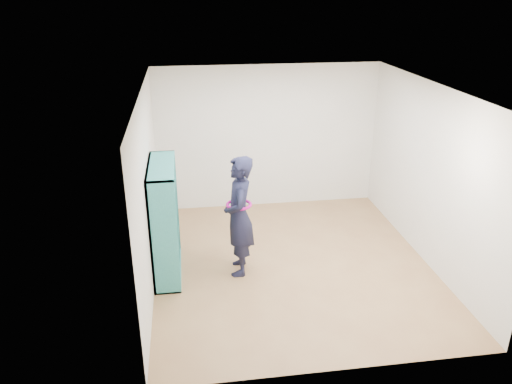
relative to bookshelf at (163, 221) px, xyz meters
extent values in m
plane|color=#8C623F|center=(1.84, -0.08, -0.80)|extent=(4.50, 4.50, 0.00)
plane|color=white|center=(1.84, -0.08, 1.80)|extent=(4.50, 4.50, 0.00)
cube|color=silver|center=(-0.16, -0.08, 0.50)|extent=(0.02, 4.50, 2.60)
cube|color=silver|center=(3.84, -0.08, 0.50)|extent=(0.02, 4.50, 2.60)
cube|color=silver|center=(1.84, 2.17, 0.50)|extent=(4.00, 0.02, 2.60)
cube|color=silver|center=(1.84, -2.33, 0.50)|extent=(4.00, 0.02, 2.60)
cube|color=teal|center=(0.03, -0.60, 0.02)|extent=(0.36, 0.03, 1.63)
cube|color=teal|center=(0.03, 0.60, 0.02)|extent=(0.36, 0.03, 1.63)
cube|color=teal|center=(0.03, 0.00, -0.78)|extent=(0.36, 1.22, 0.03)
cube|color=teal|center=(0.03, 0.00, 0.82)|extent=(0.36, 1.22, 0.03)
cube|color=teal|center=(-0.14, 0.00, 0.02)|extent=(0.03, 1.22, 1.63)
cube|color=teal|center=(0.03, -0.20, 0.02)|extent=(0.33, 0.03, 1.58)
cube|color=teal|center=(0.03, 0.20, 0.02)|extent=(0.33, 0.03, 1.58)
cube|color=teal|center=(0.03, 0.00, -0.38)|extent=(0.33, 1.17, 0.03)
cube|color=teal|center=(0.03, 0.00, 0.02)|extent=(0.33, 1.17, 0.03)
cube|color=teal|center=(0.03, 0.00, 0.41)|extent=(0.33, 1.17, 0.03)
cube|color=beige|center=(0.05, -0.40, -0.71)|extent=(0.22, 0.14, 0.09)
cube|color=black|center=(0.06, -0.45, -0.24)|extent=(0.18, 0.16, 0.24)
cube|color=maroon|center=(0.06, -0.45, 0.14)|extent=(0.18, 0.16, 0.21)
cube|color=silver|center=(0.05, -0.40, 0.46)|extent=(0.22, 0.14, 0.06)
cube|color=navy|center=(0.06, -0.06, -0.63)|extent=(0.18, 0.16, 0.25)
cube|color=brown|center=(0.06, -0.06, -0.23)|extent=(0.18, 0.16, 0.27)
cube|color=#BFB28C|center=(0.05, -0.01, 0.06)|extent=(0.22, 0.14, 0.06)
cube|color=#26594C|center=(0.06, -0.06, 0.55)|extent=(0.18, 0.16, 0.24)
cube|color=beige|center=(0.06, 0.33, -0.64)|extent=(0.18, 0.16, 0.23)
cube|color=black|center=(0.05, 0.38, -0.32)|extent=(0.22, 0.14, 0.09)
cube|color=maroon|center=(0.06, 0.33, 0.18)|extent=(0.18, 0.16, 0.30)
cube|color=silver|center=(0.06, 0.33, 0.57)|extent=(0.18, 0.16, 0.29)
imported|color=black|center=(1.05, -0.14, 0.07)|extent=(0.47, 0.67, 1.74)
torus|color=#B90E88|center=(1.05, -0.14, 0.25)|extent=(0.39, 0.39, 0.04)
cube|color=silver|center=(0.91, -0.06, 0.19)|extent=(0.02, 0.09, 0.12)
cube|color=black|center=(0.91, -0.06, 0.19)|extent=(0.02, 0.08, 0.12)
camera|label=1|loc=(0.38, -6.38, 3.04)|focal=35.00mm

